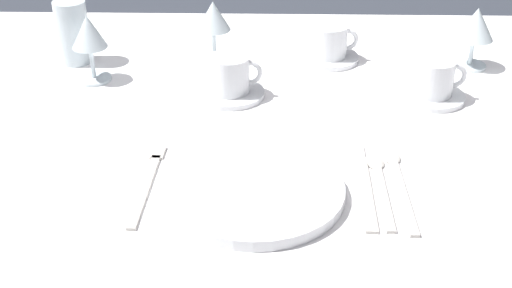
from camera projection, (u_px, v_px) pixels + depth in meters
name	position (u px, v px, depth m)	size (l,w,h in m)	color
dining_table	(258.00, 155.00, 1.29)	(1.80, 1.11, 0.74)	white
dinner_plate	(254.00, 191.00, 1.02)	(0.27, 0.27, 0.02)	white
fork_outer	(148.00, 180.00, 1.06)	(0.03, 0.23, 0.00)	beige
dinner_knife	(365.00, 187.00, 1.04)	(0.02, 0.24, 0.00)	beige
spoon_soup	(380.00, 182.00, 1.05)	(0.03, 0.20, 0.01)	beige
spoon_dessert	(398.00, 180.00, 1.06)	(0.03, 0.23, 0.01)	beige
saucer_left	(230.00, 93.00, 1.32)	(0.13, 0.13, 0.01)	white
coffee_cup_left	(230.00, 74.00, 1.30)	(0.10, 0.08, 0.07)	white
saucer_right	(328.00, 58.00, 1.47)	(0.13, 0.13, 0.01)	white
coffee_cup_right	(330.00, 41.00, 1.45)	(0.10, 0.08, 0.07)	white
saucer_far	(431.00, 96.00, 1.31)	(0.13, 0.13, 0.01)	white
coffee_cup_far	(435.00, 77.00, 1.29)	(0.10, 0.08, 0.07)	white
wine_glass_centre	(89.00, 36.00, 1.33)	(0.07, 0.07, 0.14)	silver
wine_glass_left	(213.00, 19.00, 1.42)	(0.07, 0.07, 0.13)	silver
wine_glass_right	(476.00, 27.00, 1.39)	(0.08, 0.08, 0.13)	silver
drink_tumbler	(73.00, 32.00, 1.43)	(0.07, 0.07, 0.13)	silver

